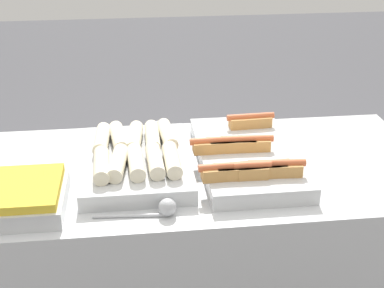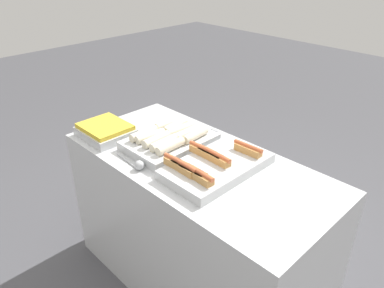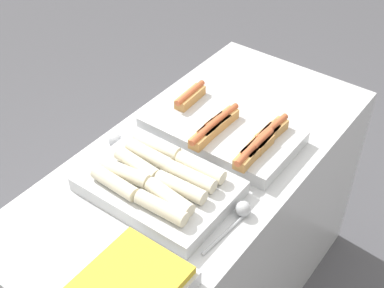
{
  "view_description": "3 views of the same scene",
  "coord_description": "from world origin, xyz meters",
  "px_view_note": "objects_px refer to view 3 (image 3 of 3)",
  "views": [
    {
      "loc": [
        -0.21,
        -1.48,
        1.66
      ],
      "look_at": [
        -0.03,
        0.0,
        0.94
      ],
      "focal_mm": 50.0,
      "sensor_mm": 36.0,
      "label": 1
    },
    {
      "loc": [
        1.15,
        -1.16,
        1.83
      ],
      "look_at": [
        -0.03,
        0.0,
        0.94
      ],
      "focal_mm": 35.0,
      "sensor_mm": 36.0,
      "label": 2
    },
    {
      "loc": [
        -1.1,
        -0.79,
        2.05
      ],
      "look_at": [
        -0.03,
        0.0,
        0.94
      ],
      "focal_mm": 50.0,
      "sensor_mm": 36.0,
      "label": 3
    }
  ],
  "objects_px": {
    "tray_side_front": "(130,288)",
    "serving_spoon_near": "(241,212)",
    "tray_wraps": "(159,183)",
    "serving_spoon_far": "(112,144)",
    "tray_hotdogs": "(224,130)"
  },
  "relations": [
    {
      "from": "tray_wraps",
      "to": "tray_side_front",
      "type": "xyz_separation_m",
      "value": [
        -0.34,
        -0.18,
        -0.0
      ]
    },
    {
      "from": "tray_wraps",
      "to": "tray_side_front",
      "type": "bearing_deg",
      "value": -151.85
    },
    {
      "from": "serving_spoon_near",
      "to": "tray_hotdogs",
      "type": "bearing_deg",
      "value": 41.4
    },
    {
      "from": "tray_side_front",
      "to": "serving_spoon_near",
      "type": "relative_size",
      "value": 1.29
    },
    {
      "from": "tray_side_front",
      "to": "serving_spoon_far",
      "type": "relative_size",
      "value": 1.2
    },
    {
      "from": "tray_wraps",
      "to": "serving_spoon_far",
      "type": "relative_size",
      "value": 1.92
    },
    {
      "from": "tray_hotdogs",
      "to": "tray_wraps",
      "type": "bearing_deg",
      "value": 177.45
    },
    {
      "from": "tray_side_front",
      "to": "serving_spoon_far",
      "type": "distance_m",
      "value": 0.61
    },
    {
      "from": "serving_spoon_far",
      "to": "serving_spoon_near",
      "type": "bearing_deg",
      "value": -90.64
    },
    {
      "from": "tray_hotdogs",
      "to": "tray_side_front",
      "type": "relative_size",
      "value": 1.85
    },
    {
      "from": "serving_spoon_near",
      "to": "serving_spoon_far",
      "type": "distance_m",
      "value": 0.53
    },
    {
      "from": "tray_wraps",
      "to": "serving_spoon_far",
      "type": "xyz_separation_m",
      "value": [
        0.07,
        0.26,
        -0.02
      ]
    },
    {
      "from": "tray_hotdogs",
      "to": "tray_wraps",
      "type": "height_order",
      "value": "tray_hotdogs"
    },
    {
      "from": "serving_spoon_far",
      "to": "tray_hotdogs",
      "type": "bearing_deg",
      "value": -45.32
    },
    {
      "from": "tray_side_front",
      "to": "serving_spoon_near",
      "type": "height_order",
      "value": "tray_side_front"
    }
  ]
}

